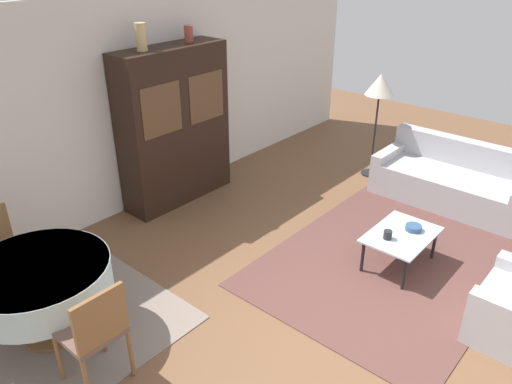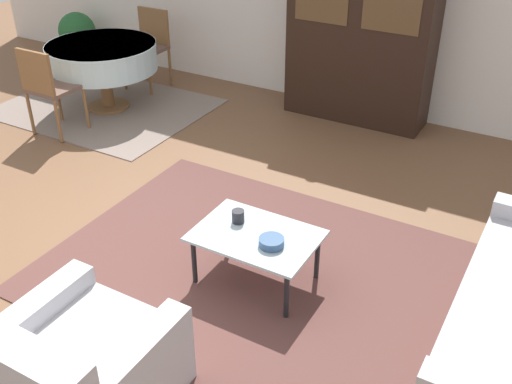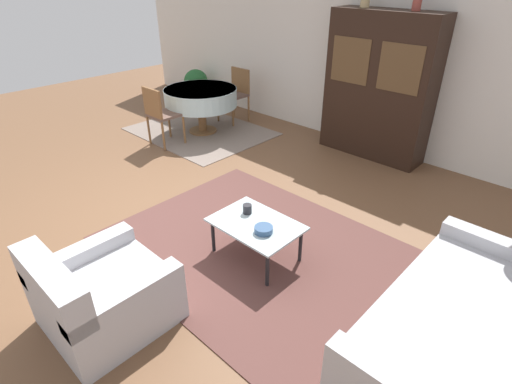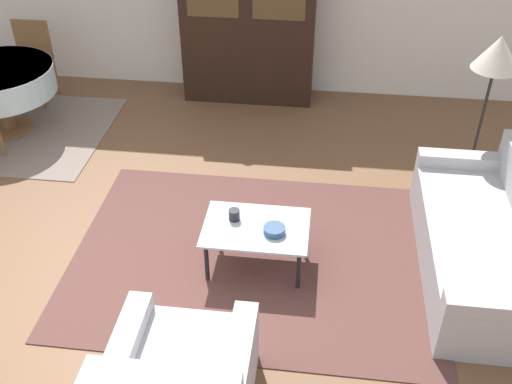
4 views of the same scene
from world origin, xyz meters
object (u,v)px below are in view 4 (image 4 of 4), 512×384
Objects in this scene: couch at (489,244)px; cup at (234,215)px; dining_chair_far at (31,55)px; display_cabinet at (249,16)px; coffee_table at (256,231)px; bowl at (274,230)px; floor_lamp at (497,59)px.

couch reaches higher than cup.
display_cabinet is at bearing -172.08° from dining_chair_far.
bowl is (0.15, -0.06, 0.07)m from coffee_table.
floor_lamp reaches higher than dining_chair_far.
coffee_table is 4.92× the size of bowl.
coffee_table is at bearing 94.83° from couch.
floor_lamp is at bearing -34.45° from display_cabinet.
dining_chair_far reaches higher than cup.
floor_lamp reaches higher than coffee_table.
cup is 0.37m from bowl.
dining_chair_far is at bearing 62.70° from couch.
floor_lamp is at bearing -3.04° from couch.
display_cabinet is (-2.35, 2.92, 0.75)m from couch.
bowl is (3.23, -2.78, -0.12)m from dining_chair_far.
couch is at bearing -51.21° from display_cabinet.
couch is at bearing 2.39° from cup.
cup is at bearing 159.06° from coffee_table.
cup reaches higher than coffee_table.
floor_lamp reaches higher than couch.
couch is 20.88× the size of cup.
floor_lamp is (2.41, -1.66, 0.30)m from display_cabinet.
display_cabinet is at bearing 95.38° from cup.
couch is at bearing 4.83° from coffee_table.
dining_chair_far is at bearing 138.58° from coffee_table.
coffee_table is at bearing -20.94° from cup.
cup is 0.55× the size of bowl.
display_cabinet reaches higher than bowl.
bowl is (-1.72, -0.22, 0.14)m from couch.
couch is at bearing 7.23° from bowl.
cup is at bearing 137.55° from dining_chair_far.
cup is at bearing 92.39° from couch.
couch is 1.88m from coffee_table.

